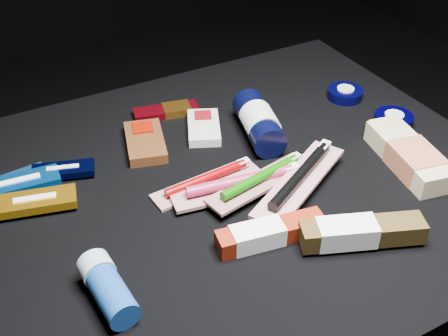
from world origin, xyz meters
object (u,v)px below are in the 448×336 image
lotion_bottle (259,122)px  bodywash_bottle (410,156)px  toothpaste_carton_red (266,234)px  deodorant_stick (108,288)px

lotion_bottle → bodywash_bottle: (0.18, -0.20, -0.01)m
lotion_bottle → toothpaste_carton_red: size_ratio=1.17×
bodywash_bottle → deodorant_stick: bearing=-165.4°
bodywash_bottle → toothpaste_carton_red: bodywash_bottle is taller
toothpaste_carton_red → lotion_bottle: bearing=70.4°
bodywash_bottle → deodorant_stick: (-0.56, -0.04, 0.00)m
lotion_bottle → deodorant_stick: size_ratio=1.74×
lotion_bottle → deodorant_stick: lotion_bottle is taller
lotion_bottle → bodywash_bottle: bearing=-33.6°
deodorant_stick → toothpaste_carton_red: size_ratio=0.67×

